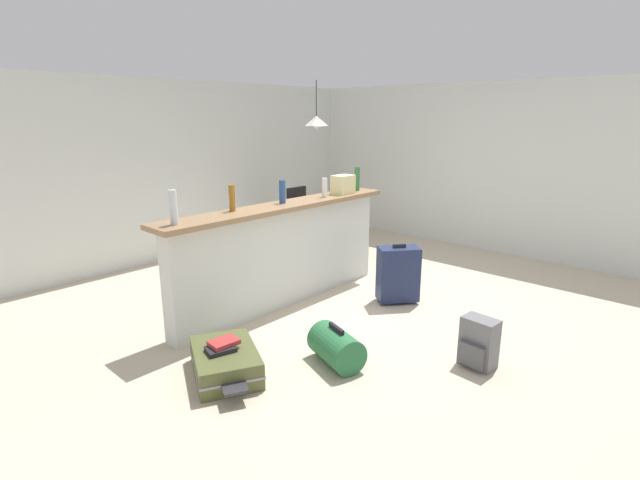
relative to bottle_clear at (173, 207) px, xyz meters
The scene contains 20 objects.
ground_plane 2.31m from the bottle_clear, 15.98° to the right, with size 13.00×13.00×0.05m, color beige.
wall_back 3.12m from the bottle_clear, 53.85° to the left, with size 6.60×0.10×2.50m, color silver.
wall_right 4.90m from the bottle_clear, ahead, with size 0.10×6.00×2.50m, color silver.
partition_half_wall 1.48m from the bottle_clear, ahead, with size 2.80×0.20×1.06m, color silver.
bar_countertop 1.29m from the bottle_clear, ahead, with size 2.96×0.40×0.05m, color #93704C.
bottle_clear is the anchor object (origin of this frame).
bottle_amber 0.70m from the bottle_clear, ahead, with size 0.06×0.06×0.26m, color #9E661E.
bottle_blue 1.32m from the bottle_clear, ahead, with size 0.07×0.07×0.25m, color #284C89.
bottle_white 1.91m from the bottle_clear, ahead, with size 0.06×0.06×0.22m, color silver.
bottle_green 2.55m from the bottle_clear, ahead, with size 0.06×0.06×0.29m, color #2D6B38.
grocery_bag 2.24m from the bottle_clear, ahead, with size 0.26×0.18×0.22m, color beige.
dining_table 3.30m from the bottle_clear, 21.58° to the left, with size 1.10×0.80×0.74m.
dining_chair_near_partition 3.10m from the bottle_clear, 11.81° to the left, with size 0.43×0.43×0.93m.
dining_chair_far_side 3.67m from the bottle_clear, 29.69° to the left, with size 0.40×0.40×0.93m.
pendant_lamp 3.35m from the bottle_clear, 21.24° to the left, with size 0.34×0.34×0.67m.
suitcase_flat_olive 1.36m from the bottle_clear, 95.38° to the right, with size 0.75×0.89×0.22m.
backpack_grey 2.79m from the bottle_clear, 56.44° to the right, with size 0.27×0.29×0.42m.
suitcase_upright_navy 2.50m from the bottle_clear, 22.27° to the right, with size 0.49×0.46×0.67m.
duffel_bag_green 1.81m from the bottle_clear, 62.38° to the right, with size 0.44×0.55×0.34m.
book_stack 1.24m from the bottle_clear, 96.71° to the right, with size 0.29×0.22×0.07m.
Camera 1 is at (-3.90, -3.04, 2.01)m, focal length 26.48 mm.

